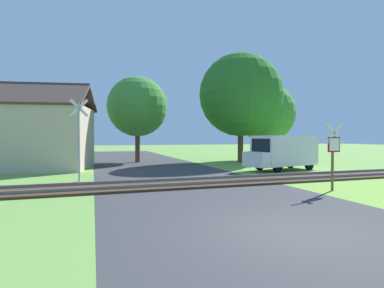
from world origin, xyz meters
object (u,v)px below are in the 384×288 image
crossing_sign_far (79,134)px  tree_far (266,113)px  stop_sign_near (333,150)px  mail_truck (283,151)px  house (22,136)px  tree_right (241,95)px  tree_center (137,107)px

crossing_sign_far → tree_far: 18.47m
stop_sign_near → mail_truck: bearing=-112.6°
crossing_sign_far → tree_far: size_ratio=0.56×
house → tree_right: tree_right is taller
tree_right → tree_center: (-8.42, 2.75, -1.01)m
house → tree_center: (8.12, 3.53, 2.54)m
tree_center → crossing_sign_far: bearing=-112.1°
tree_far → tree_center: size_ratio=0.97×
stop_sign_near → house: (-13.47, 12.90, 0.62)m
house → tree_center: tree_center is taller
stop_sign_near → tree_far: 16.47m
stop_sign_near → tree_far: bearing=-114.9°
crossing_sign_far → stop_sign_near: bearing=-23.6°
house → mail_truck: 17.18m
tree_far → crossing_sign_far: bearing=-150.4°
crossing_sign_far → mail_truck: size_ratio=0.77×
crossing_sign_far → mail_truck: (12.27, 1.16, -1.04)m
tree_far → tree_center: tree_center is taller
crossing_sign_far → tree_far: tree_far is taller
tree_center → mail_truck: bearing=-49.6°
stop_sign_near → crossing_sign_far: (-9.63, 5.88, 0.67)m
tree_far → tree_right: bearing=-158.8°
tree_far → tree_right: (-3.26, -1.26, 1.37)m
house → mail_truck: house is taller
tree_center → tree_right: bearing=-18.1°
stop_sign_near → crossing_sign_far: 11.30m
tree_right → mail_truck: (-0.42, -6.64, -4.54)m
tree_center → stop_sign_near: bearing=-72.0°
house → tree_right: (16.54, 0.78, 3.55)m
crossing_sign_far → tree_right: size_ratio=0.43×
stop_sign_near → house: house is taller
stop_sign_near → mail_truck: size_ratio=0.53×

